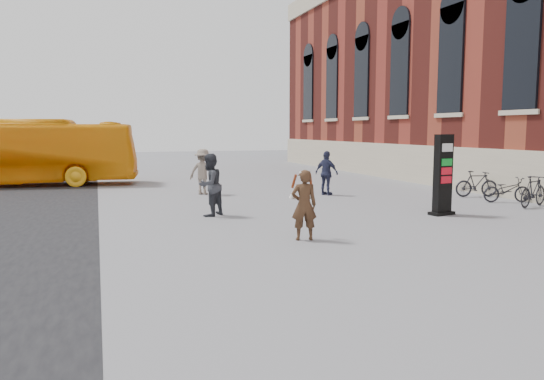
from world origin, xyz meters
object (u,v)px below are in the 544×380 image
object	(u,v)px
bike_5	(533,191)
pedestrian_b	(203,172)
bike_7	(477,184)
woman	(304,204)
bike_6	(507,190)
pedestrian_a	(210,185)
bus	(14,153)
pedestrian_c	(327,173)
info_pylon	(443,175)

from	to	relation	value
bike_5	pedestrian_b	bearing A→B (deg)	33.35
bike_5	bike_7	world-z (taller)	bike_5
woman	pedestrian_b	xyz separation A→B (m)	(-0.55, 9.29, 0.06)
woman	bike_7	size ratio (longest dim) A/B	0.99
bike_6	bike_7	bearing A→B (deg)	15.38
pedestrian_a	pedestrian_b	bearing A→B (deg)	-140.05
bike_5	pedestrian_a	bearing A→B (deg)	60.12
pedestrian_b	bike_7	size ratio (longest dim) A/B	1.08
bike_7	bike_6	bearing A→B (deg)	-167.28
bike_6	pedestrian_a	bearing A→B (deg)	103.45
woman	pedestrian_b	distance (m)	9.31
bus	pedestrian_c	distance (m)	14.25
woman	bus	bearing A→B (deg)	-50.37
bike_6	woman	bearing A→B (deg)	127.40
info_pylon	bike_5	bearing A→B (deg)	-5.88
bike_5	bike_6	size ratio (longest dim) A/B	1.04
woman	bike_6	size ratio (longest dim) A/B	0.98
woman	bike_7	world-z (taller)	woman
info_pylon	bike_5	xyz separation A→B (m)	(3.84, 0.42, -0.68)
pedestrian_b	bike_7	xyz separation A→B (m)	(9.65, -4.05, -0.40)
pedestrian_b	pedestrian_c	size ratio (longest dim) A/B	1.04
woman	pedestrian_a	distance (m)	4.26
woman	bike_5	bearing A→B (deg)	-152.94
bike_6	bike_7	distance (m)	1.56
info_pylon	pedestrian_a	xyz separation A→B (m)	(-6.62, 1.96, -0.28)
bus	bike_5	size ratio (longest dim) A/B	6.19
info_pylon	pedestrian_b	xyz separation A→B (m)	(-5.81, 7.22, -0.30)
bus	pedestrian_c	world-z (taller)	bus
pedestrian_a	info_pylon	bearing A→B (deg)	122.22
info_pylon	pedestrian_c	bearing A→B (deg)	91.18
info_pylon	pedestrian_a	world-z (taller)	info_pylon
woman	pedestrian_c	distance (m)	8.53
bike_5	bike_7	bearing A→B (deg)	-21.51
bus	woman	bearing A→B (deg)	-144.28
bus	bike_5	xyz separation A→B (m)	(17.15, -12.70, -0.97)
bike_7	pedestrian_a	bearing A→B (deg)	109.31
woman	pedestrian_b	bearing A→B (deg)	-74.86
pedestrian_c	bike_6	bearing A→B (deg)	-160.08
bus	bike_6	world-z (taller)	bus
woman	bike_6	xyz separation A→B (m)	(9.10, 3.68, -0.40)
bike_5	info_pylon	bearing A→B (deg)	74.78
bus	bike_7	xyz separation A→B (m)	(17.15, -9.95, -1.00)
info_pylon	pedestrian_a	bearing A→B (deg)	151.32
woman	bike_7	distance (m)	10.51
bus	pedestrian_c	xyz separation A→B (m)	(12.00, -7.64, -0.64)
pedestrian_a	bike_5	bearing A→B (deg)	130.37
info_pylon	bike_6	size ratio (longest dim) A/B	1.44
bike_6	pedestrian_b	bearing A→B (deg)	75.22
bus	bike_6	xyz separation A→B (m)	(17.15, -11.52, -1.06)
woman	bus	world-z (taller)	bus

